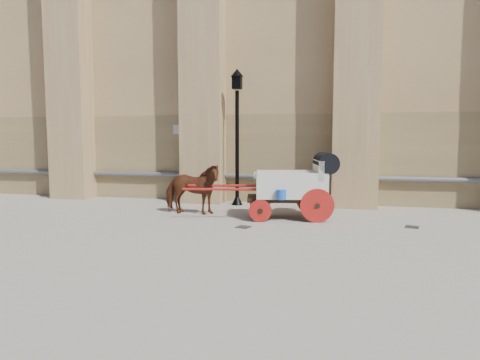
# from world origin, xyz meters

# --- Properties ---
(ground) EXTENTS (90.00, 90.00, 0.00)m
(ground) POSITION_xyz_m (0.00, 0.00, 0.00)
(ground) COLOR gray
(ground) RESTS_ON ground
(horse) EXTENTS (0.80, 1.74, 1.46)m
(horse) POSITION_xyz_m (-0.63, 1.29, 0.73)
(horse) COLOR brown
(horse) RESTS_ON ground
(carriage) EXTENTS (4.26, 1.80, 1.81)m
(carriage) POSITION_xyz_m (2.36, 1.32, 0.97)
(carriage) COLOR black
(carriage) RESTS_ON ground
(street_lamp) EXTENTS (0.41, 0.41, 4.42)m
(street_lamp) POSITION_xyz_m (0.26, 3.28, 2.36)
(street_lamp) COLOR black
(street_lamp) RESTS_ON ground
(drain_grate_near) EXTENTS (0.39, 0.39, 0.01)m
(drain_grate_near) POSITION_xyz_m (1.21, -0.19, 0.01)
(drain_grate_near) COLOR black
(drain_grate_near) RESTS_ON ground
(drain_grate_far) EXTENTS (0.39, 0.39, 0.01)m
(drain_grate_far) POSITION_xyz_m (5.28, 0.71, 0.01)
(drain_grate_far) COLOR black
(drain_grate_far) RESTS_ON ground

